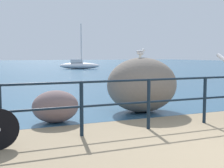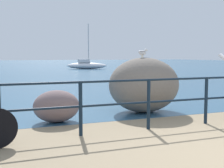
% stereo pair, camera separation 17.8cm
% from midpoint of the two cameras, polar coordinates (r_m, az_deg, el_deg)
% --- Properties ---
extents(ground_plane, '(120.00, 120.00, 0.10)m').
position_cam_midpoint_polar(ground_plane, '(23.52, -12.08, 1.63)').
color(ground_plane, '#937F60').
extents(sea_surface, '(120.00, 90.00, 0.01)m').
position_cam_midpoint_polar(sea_surface, '(51.29, -16.90, 3.61)').
color(sea_surface, '#2D5675').
rests_on(sea_surface, ground_plane).
extents(promenade_railing, '(9.93, 0.07, 1.02)m').
position_cam_midpoint_polar(promenade_railing, '(6.40, 13.41, -2.27)').
color(promenade_railing, black).
rests_on(promenade_railing, ground_plane).
extents(breakwater_boulder_main, '(1.89, 1.56, 1.43)m').
position_cam_midpoint_polar(breakwater_boulder_main, '(7.86, 6.80, -0.17)').
color(breakwater_boulder_main, slate).
rests_on(breakwater_boulder_main, ground).
extents(breakwater_boulder_left, '(1.03, 0.81, 0.72)m').
position_cam_midpoint_polar(breakwater_boulder_left, '(6.74, -9.85, -4.22)').
color(breakwater_boulder_left, '#766060').
rests_on(breakwater_boulder_left, ground).
extents(seagull, '(0.34, 0.20, 0.23)m').
position_cam_midpoint_polar(seagull, '(7.90, 6.51, 6.07)').
color(seagull, gold).
rests_on(seagull, breakwater_boulder_main).
extents(sailboat, '(4.56, 2.88, 4.90)m').
position_cam_midpoint_polar(sailboat, '(32.86, -4.75, 3.63)').
color(sailboat, white).
rests_on(sailboat, sea_surface).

